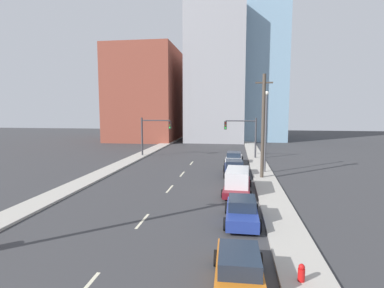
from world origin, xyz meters
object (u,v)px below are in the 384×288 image
sedan_blue (242,211)px  utility_pole_right_mid (263,126)px  sedan_navy (234,168)px  sedan_white (234,158)px  traffic_signal_left (151,131)px  traffic_signal_right (246,132)px  street_lamp (266,126)px  fire_hydrant (301,275)px  sedan_orange (239,271)px  box_truck_maroon (237,181)px

sedan_blue → utility_pole_right_mid: bearing=79.6°
sedan_navy → sedan_white: size_ratio=1.07×
utility_pole_right_mid → sedan_white: utility_pole_right_mid is taller
traffic_signal_left → sedan_navy: (11.75, -10.82, -2.90)m
traffic_signal_right → utility_pole_right_mid: size_ratio=0.56×
street_lamp → utility_pole_right_mid: bearing=-100.6°
fire_hydrant → sedan_orange: bearing=-168.2°
traffic_signal_left → street_lamp: bearing=-32.2°
box_truck_maroon → sedan_navy: (-0.29, 6.41, -0.20)m
sedan_blue → sedan_white: size_ratio=0.97×
sedan_orange → sedan_blue: size_ratio=1.07×
street_lamp → sedan_blue: bearing=-100.4°
box_truck_maroon → sedan_navy: 6.42m
sedan_blue → sedan_white: (-0.59, 19.68, -0.02)m
traffic_signal_right → fire_hydrant: (1.16, -29.81, -3.19)m
traffic_signal_left → box_truck_maroon: bearing=-55.1°
traffic_signal_right → sedan_navy: bearing=-97.6°
traffic_signal_left → traffic_signal_right: (13.19, 0.00, 0.00)m
utility_pole_right_mid → box_truck_maroon: 7.01m
sedan_orange → utility_pole_right_mid: bearing=81.6°
traffic_signal_left → sedan_orange: bearing=-68.3°
traffic_signal_right → box_truck_maroon: 17.48m
sedan_blue → sedan_white: 19.69m
fire_hydrant → box_truck_maroon: size_ratio=0.14×
street_lamp → sedan_blue: 15.13m
utility_pole_right_mid → sedan_white: 9.62m
sedan_white → fire_hydrant: bearing=-81.5°
sedan_blue → box_truck_maroon: box_truck_maroon is taller
sedan_blue → sedan_navy: bearing=92.3°
street_lamp → sedan_orange: 21.54m
sedan_navy → sedan_white: 6.84m
traffic_signal_right → box_truck_maroon: size_ratio=0.93×
traffic_signal_right → sedan_blue: traffic_signal_right is taller
sedan_navy → utility_pole_right_mid: bearing=-28.6°
traffic_signal_right → utility_pole_right_mid: (1.18, -12.10, 1.45)m
traffic_signal_left → sedan_white: size_ratio=1.21×
box_truck_maroon → street_lamp: bearing=72.5°
sedan_orange → fire_hydrant: bearing=10.6°
utility_pole_right_mid → sedan_orange: utility_pole_right_mid is taller
traffic_signal_right → sedan_navy: traffic_signal_right is taller
traffic_signal_right → sedan_blue: 23.86m
street_lamp → sedan_orange: bearing=-97.7°
utility_pole_right_mid → sedan_blue: utility_pole_right_mid is taller
traffic_signal_right → sedan_blue: (-0.92, -23.66, -2.94)m
fire_hydrant → sedan_blue: 6.50m
traffic_signal_right → sedan_white: traffic_signal_right is taller
street_lamp → sedan_white: 7.58m
sedan_orange → box_truck_maroon: 13.07m
fire_hydrant → sedan_navy: 19.17m
sedan_orange → sedan_navy: (-0.30, 19.47, 0.06)m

